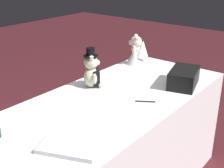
# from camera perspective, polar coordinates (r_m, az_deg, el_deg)

# --- Properties ---
(reception_table) EXTENTS (1.82, 0.81, 0.79)m
(reception_table) POSITION_cam_1_polar(r_m,az_deg,el_deg) (2.18, 0.00, -12.14)
(reception_table) COLOR white
(reception_table) RESTS_ON ground_plane
(teddy_bear_groom) EXTENTS (0.15, 0.14, 0.28)m
(teddy_bear_groom) POSITION_cam_1_polar(r_m,az_deg,el_deg) (2.13, -3.68, 2.35)
(teddy_bear_groom) COLOR beige
(teddy_bear_groom) RESTS_ON reception_table
(teddy_bear_bride) EXTENTS (0.21, 0.22, 0.25)m
(teddy_bear_bride) POSITION_cam_1_polar(r_m,az_deg,el_deg) (2.61, 4.78, 6.18)
(teddy_bear_bride) COLOR white
(teddy_bear_bride) RESTS_ON reception_table
(signing_pen) EXTENTS (0.08, 0.11, 0.01)m
(signing_pen) POSITION_cam_1_polar(r_m,az_deg,el_deg) (1.94, 6.38, -3.27)
(signing_pen) COLOR black
(signing_pen) RESTS_ON reception_table
(gift_case_black) EXTENTS (0.34, 0.25, 0.12)m
(gift_case_black) POSITION_cam_1_polar(r_m,az_deg,el_deg) (2.22, 13.29, 1.18)
(gift_case_black) COLOR black
(gift_case_black) RESTS_ON reception_table
(guestbook) EXTENTS (0.30, 0.34, 0.02)m
(guestbook) POSITION_cam_1_polar(r_m,az_deg,el_deg) (1.51, -7.67, -11.18)
(guestbook) COLOR white
(guestbook) RESTS_ON reception_table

